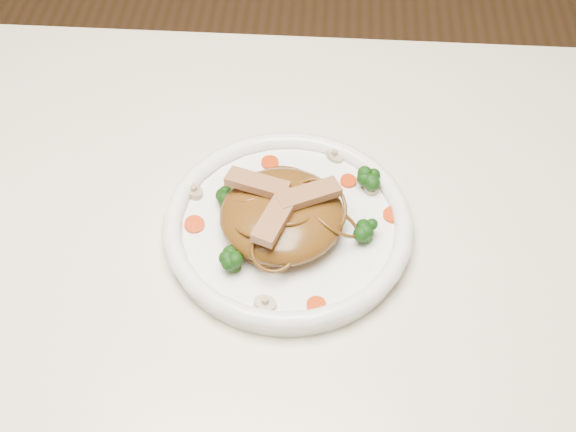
{
  "coord_description": "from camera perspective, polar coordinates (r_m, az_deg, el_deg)",
  "views": [
    {
      "loc": [
        0.12,
        -0.44,
        1.37
      ],
      "look_at": [
        0.09,
        0.06,
        0.78
      ],
      "focal_mm": 46.6,
      "sensor_mm": 36.0,
      "label": 1
    }
  ],
  "objects": [
    {
      "name": "table",
      "position": [
        0.85,
        -6.09,
        -8.2
      ],
      "size": [
        1.2,
        0.8,
        0.75
      ],
      "color": "#F2E8CD",
      "rests_on": "ground"
    },
    {
      "name": "plate",
      "position": [
        0.79,
        0.0,
        -1.02
      ],
      "size": [
        0.31,
        0.31,
        0.02
      ],
      "primitive_type": "cylinder",
      "rotation": [
        0.0,
        0.0,
        0.2
      ],
      "color": "white",
      "rests_on": "table"
    },
    {
      "name": "noodle_mound",
      "position": [
        0.76,
        -0.46,
        0.1
      ],
      "size": [
        0.15,
        0.15,
        0.04
      ],
      "primitive_type": "ellipsoid",
      "rotation": [
        0.0,
        0.0,
        -0.19
      ],
      "color": "brown",
      "rests_on": "plate"
    },
    {
      "name": "chicken_a",
      "position": [
        0.75,
        1.58,
        1.65
      ],
      "size": [
        0.07,
        0.05,
        0.01
      ],
      "primitive_type": "cube",
      "rotation": [
        0.0,
        0.0,
        0.5
      ],
      "color": "#B27F54",
      "rests_on": "noodle_mound"
    },
    {
      "name": "chicken_b",
      "position": [
        0.76,
        -2.35,
        2.49
      ],
      "size": [
        0.07,
        0.04,
        0.01
      ],
      "primitive_type": "cube",
      "rotation": [
        0.0,
        0.0,
        2.82
      ],
      "color": "#B27F54",
      "rests_on": "noodle_mound"
    },
    {
      "name": "chicken_c",
      "position": [
        0.73,
        -0.9,
        0.01
      ],
      "size": [
        0.05,
        0.07,
        0.01
      ],
      "primitive_type": "cube",
      "rotation": [
        0.0,
        0.0,
        4.36
      ],
      "color": "#B27F54",
      "rests_on": "noodle_mound"
    },
    {
      "name": "broccoli_0",
      "position": [
        0.81,
        6.2,
        2.83
      ],
      "size": [
        0.03,
        0.03,
        0.03
      ],
      "primitive_type": null,
      "rotation": [
        0.0,
        0.0,
        -0.23
      ],
      "color": "#13420D",
      "rests_on": "plate"
    },
    {
      "name": "broccoli_1",
      "position": [
        0.79,
        -4.82,
        1.41
      ],
      "size": [
        0.03,
        0.03,
        0.03
      ],
      "primitive_type": null,
      "rotation": [
        0.0,
        0.0,
        0.16
      ],
      "color": "#13420D",
      "rests_on": "plate"
    },
    {
      "name": "broccoli_2",
      "position": [
        0.74,
        -4.16,
        -3.36
      ],
      "size": [
        0.03,
        0.03,
        0.03
      ],
      "primitive_type": null,
      "rotation": [
        0.0,
        0.0,
        0.17
      ],
      "color": "#13420D",
      "rests_on": "plate"
    },
    {
      "name": "broccoli_3",
      "position": [
        0.76,
        6.02,
        -1.11
      ],
      "size": [
        0.03,
        0.03,
        0.03
      ],
      "primitive_type": null,
      "rotation": [
        0.0,
        0.0,
        0.33
      ],
      "color": "#13420D",
      "rests_on": "plate"
    },
    {
      "name": "carrot_0",
      "position": [
        0.82,
        4.62,
        2.68
      ],
      "size": [
        0.02,
        0.02,
        0.0
      ],
      "primitive_type": "cylinder",
      "rotation": [
        0.0,
        0.0,
        -0.07
      ],
      "color": "red",
      "rests_on": "plate"
    },
    {
      "name": "carrot_1",
      "position": [
        0.79,
        -7.15,
        -0.65
      ],
      "size": [
        0.03,
        0.03,
        0.0
      ],
      "primitive_type": "cylinder",
      "rotation": [
        0.0,
        0.0,
        0.28
      ],
      "color": "red",
      "rests_on": "plate"
    },
    {
      "name": "carrot_2",
      "position": [
        0.8,
        8.01,
        0.1
      ],
      "size": [
        0.02,
        0.02,
        0.0
      ],
      "primitive_type": "cylinder",
      "rotation": [
        0.0,
        0.0,
        0.07
      ],
      "color": "red",
      "rests_on": "plate"
    },
    {
      "name": "carrot_3",
      "position": [
        0.84,
        -1.39,
        4.09
      ],
      "size": [
        0.02,
        0.02,
        0.0
      ],
      "primitive_type": "cylinder",
      "rotation": [
        0.0,
        0.0,
        0.29
      ],
      "color": "red",
      "rests_on": "plate"
    },
    {
      "name": "carrot_4",
      "position": [
        0.72,
        2.17,
        -6.8
      ],
      "size": [
        0.02,
        0.02,
        0.0
      ],
      "primitive_type": "cylinder",
      "rotation": [
        0.0,
        0.0,
        -0.28
      ],
      "color": "red",
      "rests_on": "plate"
    },
    {
      "name": "mushroom_0",
      "position": [
        0.72,
        -1.76,
        -6.67
      ],
      "size": [
        0.02,
        0.02,
        0.01
      ],
      "primitive_type": "cylinder",
      "rotation": [
        0.0,
        0.0,
        -0.13
      ],
      "color": "beige",
      "rests_on": "plate"
    },
    {
      "name": "mushroom_1",
      "position": [
        0.82,
        6.38,
        2.3
      ],
      "size": [
        0.03,
        0.03,
        0.01
      ],
      "primitive_type": "cylinder",
      "rotation": [
        0.0,
        0.0,
        1.57
      ],
      "color": "beige",
      "rests_on": "plate"
    },
    {
      "name": "mushroom_2",
      "position": [
        0.82,
        -7.21,
        1.89
      ],
      "size": [
        0.03,
        0.03,
        0.01
      ],
      "primitive_type": "cylinder",
      "rotation": [
        0.0,
        0.0,
        -0.87
      ],
      "color": "beige",
      "rests_on": "plate"
    },
    {
      "name": "mushroom_3",
      "position": [
        0.85,
        3.56,
        4.63
      ],
      "size": [
        0.03,
        0.03,
        0.01
      ],
      "primitive_type": "cylinder",
      "rotation": [
        0.0,
        0.0,
        2.29
      ],
      "color": "beige",
      "rests_on": "plate"
    }
  ]
}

